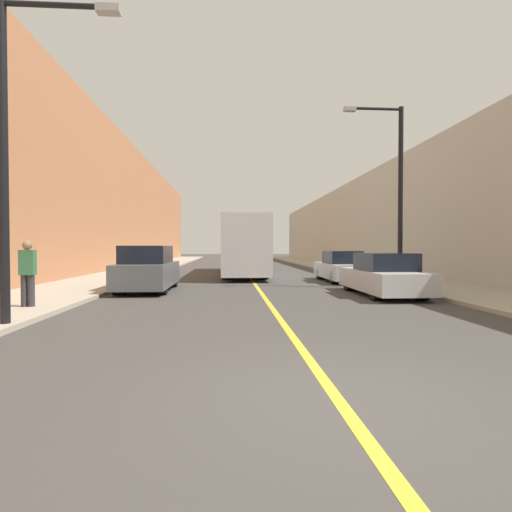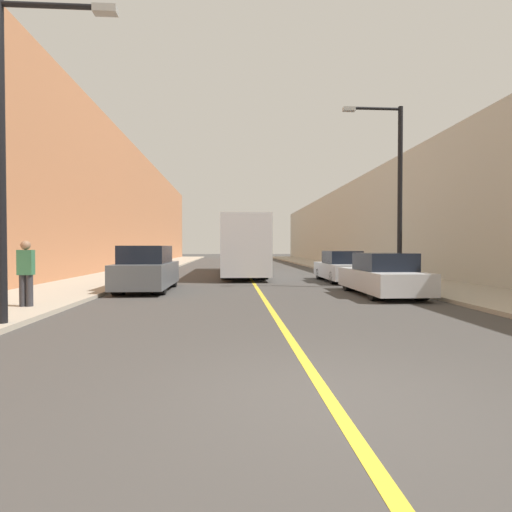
{
  "view_description": "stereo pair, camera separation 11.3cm",
  "coord_description": "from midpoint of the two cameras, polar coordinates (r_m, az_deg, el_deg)",
  "views": [
    {
      "loc": [
        -1.25,
        -4.41,
        1.74
      ],
      "look_at": [
        0.4,
        19.45,
        1.22
      ],
      "focal_mm": 28.0,
      "sensor_mm": 36.0,
      "label": 1
    },
    {
      "loc": [
        -1.13,
        -4.41,
        1.74
      ],
      "look_at": [
        0.4,
        19.45,
        1.22
      ],
      "focal_mm": 28.0,
      "sensor_mm": 36.0,
      "label": 2
    }
  ],
  "objects": [
    {
      "name": "ground_plane",
      "position": [
        4.89,
        11.32,
        -19.67
      ],
      "size": [
        200.0,
        200.0,
        0.0
      ],
      "primitive_type": "plane",
      "color": "#3F3D3A"
    },
    {
      "name": "sidewalk_left",
      "position": [
        35.05,
        -14.25,
        -1.54
      ],
      "size": [
        3.86,
        72.0,
        0.13
      ],
      "primitive_type": "cube",
      "color": "#A89E8C",
      "rests_on": "ground"
    },
    {
      "name": "sidewalk_right",
      "position": [
        35.56,
        10.67,
        -1.48
      ],
      "size": [
        3.86,
        72.0,
        0.13
      ],
      "primitive_type": "cube",
      "color": "#A89E8C",
      "rests_on": "ground"
    },
    {
      "name": "building_row_left",
      "position": [
        36.12,
        -20.48,
        6.94
      ],
      "size": [
        4.0,
        72.0,
        10.75
      ],
      "primitive_type": "cube",
      "color": "#B2724C",
      "rests_on": "ground"
    },
    {
      "name": "building_row_right",
      "position": [
        36.75,
        16.66,
        4.4
      ],
      "size": [
        4.0,
        72.0,
        7.6
      ],
      "primitive_type": "cube",
      "color": "#B7B2A3",
      "rests_on": "ground"
    },
    {
      "name": "road_center_line",
      "position": [
        34.47,
        -1.7,
        -1.65
      ],
      "size": [
        0.16,
        72.0,
        0.01
      ],
      "primitive_type": "cube",
      "color": "gold",
      "rests_on": "ground"
    },
    {
      "name": "bus",
      "position": [
        25.64,
        -1.82,
        1.43
      ],
      "size": [
        2.52,
        12.95,
        3.43
      ],
      "color": "silver",
      "rests_on": "ground"
    },
    {
      "name": "parked_suv_left",
      "position": [
        16.52,
        -15.12,
        -1.93
      ],
      "size": [
        1.91,
        4.64,
        1.81
      ],
      "color": "#51565B",
      "rests_on": "ground"
    },
    {
      "name": "car_right_near",
      "position": [
        15.22,
        17.79,
        -2.77
      ],
      "size": [
        1.9,
        4.75,
        1.54
      ],
      "color": "silver",
      "rests_on": "ground"
    },
    {
      "name": "car_right_mid",
      "position": [
        20.74,
        12.17,
        -1.66
      ],
      "size": [
        1.77,
        4.66,
        1.56
      ],
      "color": "silver",
      "rests_on": "ground"
    },
    {
      "name": "street_lamp_left",
      "position": [
        10.18,
        -31.24,
        14.22
      ],
      "size": [
        2.55,
        0.24,
        6.83
      ],
      "color": "black",
      "rests_on": "sidewalk_left"
    },
    {
      "name": "street_lamp_right",
      "position": [
        18.0,
        19.4,
        9.68
      ],
      "size": [
        2.55,
        0.24,
        7.51
      ],
      "color": "black",
      "rests_on": "sidewalk_right"
    },
    {
      "name": "pedestrian",
      "position": [
        12.56,
        -29.79,
        -2.04
      ],
      "size": [
        0.4,
        0.25,
        1.8
      ],
      "color": "#2D2D33",
      "rests_on": "sidewalk_left"
    }
  ]
}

